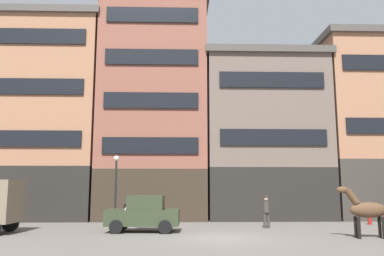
{
  "coord_description": "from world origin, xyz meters",
  "views": [
    {
      "loc": [
        -1.94,
        -17.94,
        2.31
      ],
      "look_at": [
        -1.33,
        2.08,
        5.33
      ],
      "focal_mm": 36.16,
      "sensor_mm": 36.0,
      "label": 1
    }
  ],
  "objects_px": {
    "pedestrian_officer": "(266,210)",
    "streetlamp_curbside": "(116,180)",
    "fire_hydrant_curbside": "(369,217)",
    "sedan_dark": "(144,214)",
    "draft_horse": "(366,209)"
  },
  "relations": [
    {
      "from": "pedestrian_officer",
      "to": "streetlamp_curbside",
      "type": "distance_m",
      "value": 8.92
    },
    {
      "from": "streetlamp_curbside",
      "to": "fire_hydrant_curbside",
      "type": "height_order",
      "value": "streetlamp_curbside"
    },
    {
      "from": "sedan_dark",
      "to": "streetlamp_curbside",
      "type": "bearing_deg",
      "value": 123.26
    },
    {
      "from": "draft_horse",
      "to": "fire_hydrant_curbside",
      "type": "bearing_deg",
      "value": 63.08
    },
    {
      "from": "draft_horse",
      "to": "sedan_dark",
      "type": "xyz_separation_m",
      "value": [
        -10.27,
        2.75,
        -0.36
      ]
    },
    {
      "from": "sedan_dark",
      "to": "pedestrian_officer",
      "type": "height_order",
      "value": "sedan_dark"
    },
    {
      "from": "fire_hydrant_curbside",
      "to": "streetlamp_curbside",
      "type": "bearing_deg",
      "value": -178.46
    },
    {
      "from": "sedan_dark",
      "to": "fire_hydrant_curbside",
      "type": "height_order",
      "value": "sedan_dark"
    },
    {
      "from": "fire_hydrant_curbside",
      "to": "draft_horse",
      "type": "bearing_deg",
      "value": -116.92
    },
    {
      "from": "draft_horse",
      "to": "fire_hydrant_curbside",
      "type": "xyz_separation_m",
      "value": [
        3.12,
        6.14,
        -0.84
      ]
    },
    {
      "from": "pedestrian_officer",
      "to": "sedan_dark",
      "type": "bearing_deg",
      "value": -166.63
    },
    {
      "from": "sedan_dark",
      "to": "pedestrian_officer",
      "type": "bearing_deg",
      "value": 13.37
    },
    {
      "from": "sedan_dark",
      "to": "streetlamp_curbside",
      "type": "height_order",
      "value": "streetlamp_curbside"
    },
    {
      "from": "draft_horse",
      "to": "pedestrian_officer",
      "type": "height_order",
      "value": "draft_horse"
    },
    {
      "from": "draft_horse",
      "to": "streetlamp_curbside",
      "type": "height_order",
      "value": "streetlamp_curbside"
    }
  ]
}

